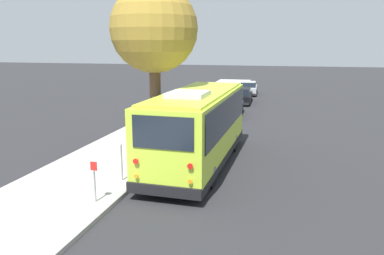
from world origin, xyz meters
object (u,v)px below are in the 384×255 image
object	(u,v)px
parked_sedan_navy	(229,107)
sign_post_far	(122,162)
shuttle_bus	(198,124)
sign_post_near	(95,181)
parked_sedan_black	(241,96)
street_tree	(155,24)
parked_sedan_silver	(248,88)

from	to	relation	value
parked_sedan_navy	sign_post_far	world-z (taller)	sign_post_far
shuttle_bus	sign_post_near	bearing A→B (deg)	157.67
parked_sedan_navy	parked_sedan_black	distance (m)	6.17
parked_sedan_black	street_tree	world-z (taller)	street_tree
parked_sedan_silver	sign_post_near	bearing A→B (deg)	172.91
parked_sedan_navy	sign_post_near	xyz separation A→B (m)	(-16.51, 1.68, 0.23)
shuttle_bus	street_tree	distance (m)	4.96
parked_sedan_black	sign_post_near	bearing A→B (deg)	173.31
street_tree	sign_post_far	world-z (taller)	street_tree
parked_sedan_navy	sign_post_far	xyz separation A→B (m)	(-14.53, 1.68, 0.23)
shuttle_bus	parked_sedan_silver	distance (m)	23.84
sign_post_far	parked_sedan_black	bearing A→B (deg)	-4.91
street_tree	sign_post_near	xyz separation A→B (m)	(-6.31, -0.19, -5.08)
parked_sedan_navy	sign_post_near	distance (m)	16.60
sign_post_far	shuttle_bus	bearing A→B (deg)	-36.12
parked_sedan_black	sign_post_far	xyz separation A→B (m)	(-20.69, 1.78, 0.22)
street_tree	sign_post_far	xyz separation A→B (m)	(-4.32, -0.19, -5.09)
parked_sedan_silver	sign_post_near	world-z (taller)	sign_post_near
street_tree	shuttle_bus	bearing A→B (deg)	-120.72
shuttle_bus	parked_sedan_silver	bearing A→B (deg)	2.18
parked_sedan_black	sign_post_far	distance (m)	20.77
parked_sedan_silver	sign_post_far	size ratio (longest dim) A/B	3.33
parked_sedan_black	sign_post_far	size ratio (longest dim) A/B	3.35
street_tree	sign_post_near	size ratio (longest dim) A/B	6.13
sign_post_near	parked_sedan_black	bearing A→B (deg)	-4.48
parked_sedan_navy	sign_post_far	size ratio (longest dim) A/B	3.31
parked_sedan_silver	parked_sedan_navy	bearing A→B (deg)	176.11
street_tree	sign_post_near	world-z (taller)	street_tree
parked_sedan_silver	street_tree	xyz separation A→B (m)	(-22.42, 1.93, 5.30)
street_tree	sign_post_far	size ratio (longest dim) A/B	5.97
shuttle_bus	parked_sedan_black	distance (m)	17.80
parked_sedan_navy	sign_post_far	distance (m)	14.63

